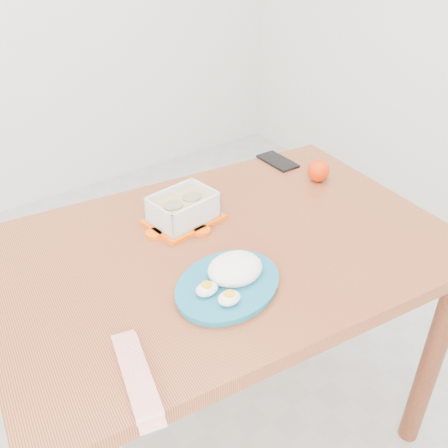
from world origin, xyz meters
TOP-DOWN VIEW (x-y plane):
  - ground at (0.00, 0.00)m, footprint 3.50×3.50m
  - dining_table at (0.06, -0.11)m, footprint 1.24×0.91m
  - food_container at (0.03, 0.04)m, footprint 0.21×0.17m
  - orange_fruit at (0.50, -0.01)m, footprint 0.07×0.07m
  - rice_plate at (-0.03, -0.25)m, footprint 0.33×0.33m
  - candy_bar at (-0.32, -0.36)m, footprint 0.10×0.20m
  - smartphone at (0.48, 0.16)m, footprint 0.08×0.15m

SIDE VIEW (x-z plane):
  - ground at x=0.00m, z-range 0.00..0.00m
  - dining_table at x=0.06m, z-range 0.27..1.02m
  - smartphone at x=0.48m, z-range 0.75..0.76m
  - candy_bar at x=-0.32m, z-range 0.75..0.77m
  - rice_plate at x=-0.03m, z-range 0.74..0.81m
  - orange_fruit at x=0.50m, z-range 0.75..0.82m
  - food_container at x=0.03m, z-range 0.75..0.83m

